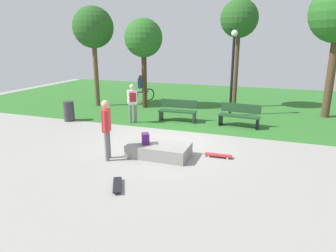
# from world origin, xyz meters

# --- Properties ---
(ground_plane) EXTENTS (28.00, 28.00, 0.00)m
(ground_plane) POSITION_xyz_m (0.00, 0.00, 0.00)
(ground_plane) COLOR gray
(grass_lawn) EXTENTS (26.60, 12.62, 0.01)m
(grass_lawn) POSITION_xyz_m (0.00, 7.69, 0.00)
(grass_lawn) COLOR #2D6B28
(grass_lawn) RESTS_ON ground_plane
(concrete_ledge) EXTENTS (1.80, 1.01, 0.38)m
(concrete_ledge) POSITION_xyz_m (0.19, -1.34, 0.19)
(concrete_ledge) COLOR gray
(concrete_ledge) RESTS_ON ground_plane
(backpack_on_ledge) EXTENTS (0.32, 0.34, 0.32)m
(backpack_on_ledge) POSITION_xyz_m (-0.21, -1.43, 0.54)
(backpack_on_ledge) COLOR #4C1E66
(backpack_on_ledge) RESTS_ON concrete_ledge
(skater_performing_trick) EXTENTS (0.29, 0.41, 1.75)m
(skater_performing_trick) POSITION_xyz_m (-1.12, -2.07, 1.03)
(skater_performing_trick) COLOR slate
(skater_performing_trick) RESTS_ON ground_plane
(skateboard_by_ledge) EXTENTS (0.55, 0.80, 0.08)m
(skateboard_by_ledge) POSITION_xyz_m (-0.02, -3.54, 0.06)
(skateboard_by_ledge) COLOR black
(skateboard_by_ledge) RESTS_ON ground_plane
(skateboard_spare) EXTENTS (0.81, 0.23, 0.08)m
(skateboard_spare) POSITION_xyz_m (1.88, -0.84, 0.06)
(skateboard_spare) COLOR #A5262D
(skateboard_spare) RESTS_ON ground_plane
(park_bench_by_oak) EXTENTS (1.64, 0.62, 0.91)m
(park_bench_by_oak) POSITION_xyz_m (2.06, 2.78, 0.48)
(park_bench_by_oak) COLOR #1E4223
(park_bench_by_oak) RESTS_ON ground_plane
(park_bench_far_left) EXTENTS (1.62, 0.55, 0.91)m
(park_bench_far_left) POSITION_xyz_m (-0.53, 2.77, 0.48)
(park_bench_far_left) COLOR #1E4223
(park_bench_far_left) RESTS_ON ground_plane
(tree_tall_oak) EXTENTS (1.88, 1.88, 4.42)m
(tree_tall_oak) POSITION_xyz_m (-3.00, 4.84, 3.43)
(tree_tall_oak) COLOR #42301E
(tree_tall_oak) RESTS_ON grass_lawn
(tree_leaning_ash) EXTENTS (1.83, 1.83, 5.30)m
(tree_leaning_ash) POSITION_xyz_m (1.38, 6.42, 4.32)
(tree_leaning_ash) COLOR #4C3823
(tree_leaning_ash) RESTS_ON grass_lawn
(tree_young_birch) EXTENTS (2.05, 2.05, 5.02)m
(tree_young_birch) POSITION_xyz_m (-5.55, 4.41, 3.95)
(tree_young_birch) COLOR brown
(tree_young_birch) RESTS_ON grass_lawn
(lamp_post) EXTENTS (0.28, 0.28, 3.80)m
(lamp_post) POSITION_xyz_m (1.44, 4.56, 2.34)
(lamp_post) COLOR black
(lamp_post) RESTS_ON ground_plane
(trash_bin) EXTENTS (0.44, 0.44, 0.86)m
(trash_bin) POSITION_xyz_m (-4.97, 1.24, 0.43)
(trash_bin) COLOR #333338
(trash_bin) RESTS_ON ground_plane
(pedestrian_with_backpack) EXTENTS (0.43, 0.44, 1.63)m
(pedestrian_with_backpack) POSITION_xyz_m (-2.23, 1.86, 0.98)
(pedestrian_with_backpack) COLOR slate
(pedestrian_with_backpack) RESTS_ON ground_plane
(cyclist_on_bicycle) EXTENTS (1.08, 1.53, 1.52)m
(cyclist_on_bicycle) POSITION_xyz_m (-3.88, 6.29, 0.63)
(cyclist_on_bicycle) COLOR black
(cyclist_on_bicycle) RESTS_ON ground_plane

